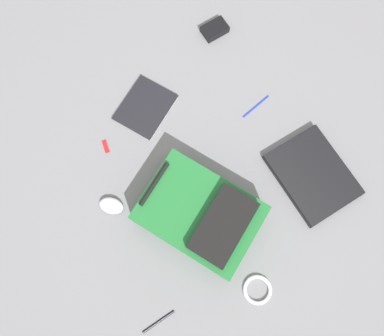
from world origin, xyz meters
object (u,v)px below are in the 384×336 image
at_px(laptop, 313,175).
at_px(pen_blue, 158,322).
at_px(pen_black, 256,106).
at_px(backpack, 201,215).
at_px(computer_mouse, 111,206).
at_px(cable_coil, 258,290).
at_px(book_manual, 145,108).
at_px(usb_stick, 106,146).
at_px(power_brick, 215,29).

xyz_separation_m(laptop, pen_blue, (-0.02, 0.82, -0.01)).
bearing_deg(laptop, pen_black, -5.40).
xyz_separation_m(backpack, pen_black, (0.20, -0.49, -0.07)).
relative_size(computer_mouse, cable_coil, 0.88).
distance_m(backpack, cable_coil, 0.35).
height_order(backpack, book_manual, backpack).
bearing_deg(computer_mouse, laptop, 115.85).
xyz_separation_m(computer_mouse, usb_stick, (0.21, -0.13, -0.01)).
xyz_separation_m(book_manual, pen_black, (-0.30, -0.36, -0.00)).
height_order(laptop, power_brick, power_brick).
relative_size(backpack, pen_blue, 3.66).
height_order(book_manual, usb_stick, book_manual).
xyz_separation_m(cable_coil, pen_blue, (0.16, 0.35, -0.00)).
relative_size(book_manual, cable_coil, 2.55).
bearing_deg(pen_black, book_manual, 50.27).
distance_m(pen_blue, usb_stick, 0.72).
bearing_deg(backpack, cable_coil, 176.97).
distance_m(backpack, usb_stick, 0.49).
bearing_deg(backpack, power_brick, -45.43).
relative_size(laptop, power_brick, 3.40).
bearing_deg(pen_black, pen_blue, 114.36).
bearing_deg(pen_blue, backpack, -63.15).
relative_size(cable_coil, power_brick, 0.99).
bearing_deg(power_brick, pen_blue, 128.67).
bearing_deg(cable_coil, power_brick, -33.32).
relative_size(backpack, computer_mouse, 5.18).
height_order(book_manual, power_brick, power_brick).
relative_size(pen_black, pen_blue, 1.08).
height_order(laptop, usb_stick, laptop).
xyz_separation_m(backpack, cable_coil, (-0.34, 0.02, -0.07)).
height_order(power_brick, pen_blue, power_brick).
height_order(backpack, cable_coil, backpack).
xyz_separation_m(computer_mouse, cable_coil, (-0.61, -0.22, -0.01)).
height_order(pen_blue, usb_stick, pen_blue).
distance_m(backpack, pen_blue, 0.42).
height_order(backpack, power_brick, backpack).
height_order(backpack, pen_black, backpack).
bearing_deg(cable_coil, usb_stick, 6.03).
distance_m(backpack, laptop, 0.48).
relative_size(backpack, power_brick, 4.51).
xyz_separation_m(book_manual, usb_stick, (-0.02, 0.23, -0.00)).
xyz_separation_m(power_brick, usb_stick, (-0.11, 0.70, -0.01)).
xyz_separation_m(power_brick, pen_black, (-0.38, 0.11, -0.01)).
height_order(backpack, usb_stick, backpack).
bearing_deg(usb_stick, book_manual, -84.27).
distance_m(book_manual, pen_blue, 0.85).
xyz_separation_m(laptop, usb_stick, (0.64, 0.56, -0.01)).
bearing_deg(computer_mouse, pen_blue, 41.25).
height_order(pen_black, pen_blue, pen_blue).
bearing_deg(backpack, computer_mouse, 42.08).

